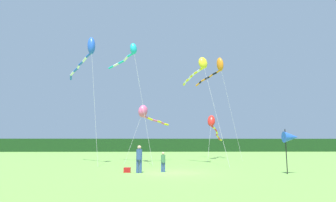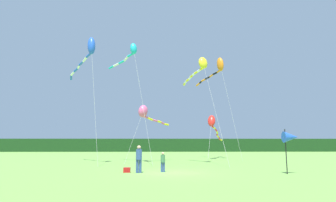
{
  "view_description": "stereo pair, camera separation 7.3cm",
  "coord_description": "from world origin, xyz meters",
  "px_view_note": "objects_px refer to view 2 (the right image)",
  "views": [
    {
      "loc": [
        -0.62,
        -18.65,
        1.86
      ],
      "look_at": [
        0.0,
        6.0,
        5.47
      ],
      "focal_mm": 30.74,
      "sensor_mm": 36.0,
      "label": 1
    },
    {
      "loc": [
        -0.55,
        -18.66,
        1.86
      ],
      "look_at": [
        0.0,
        6.0,
        5.47
      ],
      "focal_mm": 30.74,
      "sensor_mm": 36.0,
      "label": 2
    }
  ],
  "objects_px": {
    "cooler_box": "(127,170)",
    "kite_orange": "(218,67)",
    "kite_red": "(213,124)",
    "kite_cyan": "(130,52)",
    "banner_flag_pole": "(291,137)",
    "kite_rainbow": "(145,113)",
    "person_child": "(163,161)",
    "kite_yellow": "(201,66)",
    "kite_blue": "(89,50)",
    "person_adult": "(139,157)"
  },
  "relations": [
    {
      "from": "kite_red",
      "to": "person_adult",
      "type": "bearing_deg",
      "value": -115.6
    },
    {
      "from": "person_child",
      "to": "kite_yellow",
      "type": "distance_m",
      "value": 11.32
    },
    {
      "from": "kite_red",
      "to": "kite_orange",
      "type": "height_order",
      "value": "kite_orange"
    },
    {
      "from": "banner_flag_pole",
      "to": "kite_rainbow",
      "type": "bearing_deg",
      "value": 131.67
    },
    {
      "from": "cooler_box",
      "to": "kite_blue",
      "type": "bearing_deg",
      "value": 122.12
    },
    {
      "from": "kite_yellow",
      "to": "banner_flag_pole",
      "type": "bearing_deg",
      "value": -62.26
    },
    {
      "from": "kite_cyan",
      "to": "kite_rainbow",
      "type": "distance_m",
      "value": 6.15
    },
    {
      "from": "person_adult",
      "to": "kite_orange",
      "type": "distance_m",
      "value": 19.16
    },
    {
      "from": "cooler_box",
      "to": "person_adult",
      "type": "bearing_deg",
      "value": -18.23
    },
    {
      "from": "kite_blue",
      "to": "kite_cyan",
      "type": "bearing_deg",
      "value": 18.77
    },
    {
      "from": "kite_rainbow",
      "to": "cooler_box",
      "type": "bearing_deg",
      "value": -93.17
    },
    {
      "from": "cooler_box",
      "to": "kite_cyan",
      "type": "relative_size",
      "value": 0.04
    },
    {
      "from": "cooler_box",
      "to": "banner_flag_pole",
      "type": "bearing_deg",
      "value": -6.23
    },
    {
      "from": "kite_cyan",
      "to": "kite_orange",
      "type": "distance_m",
      "value": 11.14
    },
    {
      "from": "person_adult",
      "to": "kite_red",
      "type": "xyz_separation_m",
      "value": [
        7.61,
        15.87,
        3.16
      ]
    },
    {
      "from": "kite_rainbow",
      "to": "kite_blue",
      "type": "bearing_deg",
      "value": -156.84
    },
    {
      "from": "kite_blue",
      "to": "person_adult",
      "type": "bearing_deg",
      "value": -54.75
    },
    {
      "from": "kite_red",
      "to": "kite_cyan",
      "type": "bearing_deg",
      "value": -143.59
    },
    {
      "from": "banner_flag_pole",
      "to": "kite_red",
      "type": "relative_size",
      "value": 0.25
    },
    {
      "from": "kite_orange",
      "to": "kite_cyan",
      "type": "bearing_deg",
      "value": -151.51
    },
    {
      "from": "person_adult",
      "to": "kite_orange",
      "type": "relative_size",
      "value": 0.14
    },
    {
      "from": "kite_red",
      "to": "kite_cyan",
      "type": "height_order",
      "value": "kite_cyan"
    },
    {
      "from": "cooler_box",
      "to": "kite_rainbow",
      "type": "height_order",
      "value": "kite_rainbow"
    },
    {
      "from": "person_adult",
      "to": "cooler_box",
      "type": "distance_m",
      "value": 1.14
    },
    {
      "from": "kite_yellow",
      "to": "kite_cyan",
      "type": "bearing_deg",
      "value": 166.69
    },
    {
      "from": "cooler_box",
      "to": "kite_red",
      "type": "bearing_deg",
      "value": 61.8
    },
    {
      "from": "person_child",
      "to": "kite_yellow",
      "type": "xyz_separation_m",
      "value": [
        3.53,
        6.91,
        8.24
      ]
    },
    {
      "from": "kite_cyan",
      "to": "kite_rainbow",
      "type": "xyz_separation_m",
      "value": [
        1.46,
        0.96,
        -5.9
      ]
    },
    {
      "from": "person_child",
      "to": "kite_red",
      "type": "relative_size",
      "value": 0.12
    },
    {
      "from": "kite_cyan",
      "to": "banner_flag_pole",
      "type": "bearing_deg",
      "value": -41.64
    },
    {
      "from": "banner_flag_pole",
      "to": "kite_blue",
      "type": "relative_size",
      "value": 0.23
    },
    {
      "from": "kite_red",
      "to": "kite_cyan",
      "type": "distance_m",
      "value": 13.33
    },
    {
      "from": "person_child",
      "to": "banner_flag_pole",
      "type": "height_order",
      "value": "banner_flag_pole"
    },
    {
      "from": "person_child",
      "to": "kite_red",
      "type": "height_order",
      "value": "kite_red"
    },
    {
      "from": "banner_flag_pole",
      "to": "kite_cyan",
      "type": "bearing_deg",
      "value": 138.36
    },
    {
      "from": "person_child",
      "to": "kite_yellow",
      "type": "bearing_deg",
      "value": 62.91
    },
    {
      "from": "cooler_box",
      "to": "kite_orange",
      "type": "distance_m",
      "value": 19.73
    },
    {
      "from": "person_child",
      "to": "kite_blue",
      "type": "xyz_separation_m",
      "value": [
        -6.99,
        7.22,
        9.8
      ]
    },
    {
      "from": "person_child",
      "to": "kite_cyan",
      "type": "distance_m",
      "value": 13.55
    },
    {
      "from": "kite_rainbow",
      "to": "banner_flag_pole",
      "type": "bearing_deg",
      "value": -48.33
    },
    {
      "from": "person_child",
      "to": "kite_blue",
      "type": "height_order",
      "value": "kite_blue"
    },
    {
      "from": "cooler_box",
      "to": "kite_cyan",
      "type": "xyz_separation_m",
      "value": [
        -0.93,
        8.76,
        10.6
      ]
    },
    {
      "from": "kite_red",
      "to": "kite_blue",
      "type": "height_order",
      "value": "kite_blue"
    },
    {
      "from": "kite_orange",
      "to": "kite_blue",
      "type": "relative_size",
      "value": 1.02
    },
    {
      "from": "person_adult",
      "to": "kite_yellow",
      "type": "relative_size",
      "value": 0.17
    },
    {
      "from": "kite_orange",
      "to": "kite_blue",
      "type": "xyz_separation_m",
      "value": [
        -13.56,
        -6.59,
        -0.27
      ]
    },
    {
      "from": "banner_flag_pole",
      "to": "kite_orange",
      "type": "bearing_deg",
      "value": 94.93
    },
    {
      "from": "kite_blue",
      "to": "banner_flag_pole",
      "type": "bearing_deg",
      "value": -30.01
    },
    {
      "from": "banner_flag_pole",
      "to": "kite_cyan",
      "type": "height_order",
      "value": "kite_cyan"
    },
    {
      "from": "kite_red",
      "to": "kite_yellow",
      "type": "relative_size",
      "value": 1.1
    }
  ]
}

